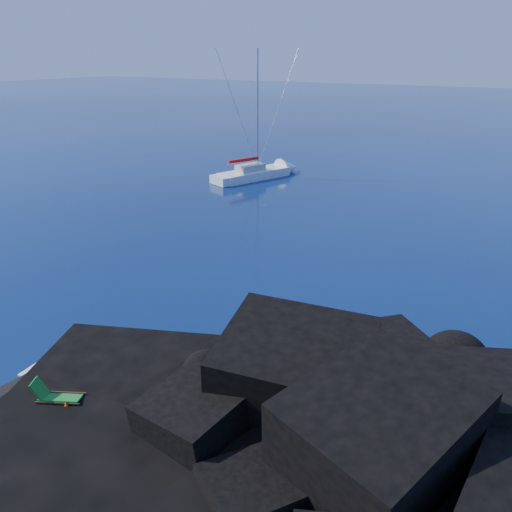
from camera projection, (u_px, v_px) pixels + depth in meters
The scene contains 8 objects.
headland at pixel (343, 506), 13.91m from camera, with size 24.00×24.00×3.60m, color black, non-canonical shape.
beach at pixel (63, 449), 15.91m from camera, with size 8.50×6.00×0.70m, color black.
surf_foam at pixel (167, 380), 19.26m from camera, with size 10.00×8.00×0.06m, color white, non-canonical shape.
sailboat at pixel (254, 178), 50.17m from camera, with size 2.44×11.65×12.22m, color white, non-canonical shape.
deck_chair at pixel (60, 393), 17.12m from camera, with size 1.60×0.70×1.10m, color #1B7C29, non-canonical shape.
towel at pixel (11, 468), 14.68m from camera, with size 2.00×0.95×0.05m, color white.
sunbather at pixel (10, 465), 14.63m from camera, with size 1.75×0.43×0.23m, color #E5B478, non-canonical shape.
marker_cone at pixel (67, 406), 16.92m from camera, with size 0.32×0.32×0.48m, color #FF590D.
Camera 1 is at (16.10, -7.06, 11.72)m, focal length 35.00 mm.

